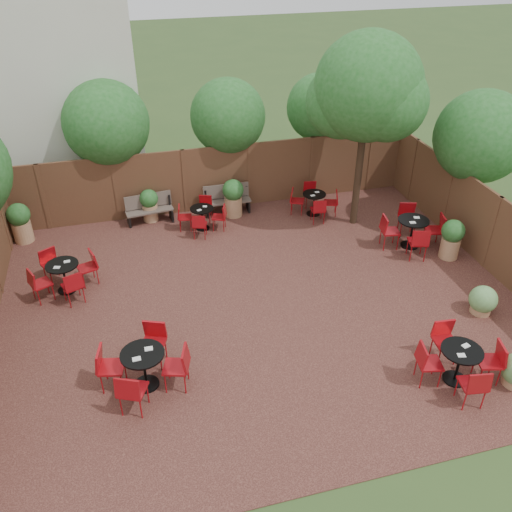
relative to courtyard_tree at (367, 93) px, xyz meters
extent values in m
plane|color=#354F23|center=(-3.65, -3.01, -3.83)|extent=(80.00, 80.00, 0.00)
cube|color=#3A1A17|center=(-3.65, -3.01, -3.82)|extent=(12.00, 10.00, 0.02)
cube|color=#4C2B1C|center=(-3.65, 1.99, -2.83)|extent=(12.00, 0.08, 2.00)
cube|color=#4C2B1C|center=(2.35, -3.01, -2.83)|extent=(0.08, 10.00, 2.00)
cube|color=beige|center=(-8.15, 4.99, 0.17)|extent=(5.00, 4.00, 8.00)
sphere|color=#1E581C|center=(-6.65, 2.69, -1.10)|extent=(2.44, 2.44, 2.44)
sphere|color=#1E581C|center=(-3.15, 2.59, -1.16)|extent=(2.24, 2.24, 2.24)
sphere|color=#1E581C|center=(-0.15, 2.79, -1.20)|extent=(2.11, 2.11, 2.11)
sphere|color=#1E581C|center=(2.95, -1.01, -1.09)|extent=(2.48, 2.48, 2.48)
cylinder|color=black|center=(0.01, 0.01, -1.72)|extent=(0.21, 0.21, 4.18)
sphere|color=#1E581C|center=(0.01, 0.01, 0.16)|extent=(2.82, 2.82, 2.82)
sphere|color=#1E581C|center=(-0.49, 0.41, -0.30)|extent=(1.97, 1.97, 1.97)
sphere|color=#1E581C|center=(0.41, -0.39, -0.13)|extent=(2.06, 2.06, 2.06)
cube|color=brown|center=(-5.79, 1.54, -3.42)|extent=(1.41, 0.57, 0.05)
cube|color=brown|center=(-5.79, 1.73, -3.17)|extent=(1.37, 0.26, 0.41)
cube|color=black|center=(-6.41, 1.54, -3.63)|extent=(0.10, 0.41, 0.36)
cube|color=black|center=(-5.17, 1.54, -3.63)|extent=(0.10, 0.41, 0.36)
cube|color=brown|center=(-3.45, 1.54, -3.41)|extent=(1.40, 0.44, 0.05)
cube|color=brown|center=(-3.45, 1.73, -3.16)|extent=(1.40, 0.13, 0.42)
cube|color=black|center=(-4.08, 1.54, -3.62)|extent=(0.06, 0.42, 0.37)
cube|color=black|center=(-2.82, 1.54, -3.62)|extent=(0.06, 0.42, 0.37)
cylinder|color=black|center=(-0.96, 0.79, -3.80)|extent=(0.40, 0.40, 0.03)
cylinder|color=black|center=(-0.96, 0.79, -3.47)|extent=(0.05, 0.05, 0.64)
cylinder|color=black|center=(-0.96, 0.79, -3.14)|extent=(0.70, 0.70, 0.03)
cube|color=white|center=(-0.85, 0.87, -3.12)|extent=(0.15, 0.12, 0.01)
cube|color=white|center=(-1.05, 0.68, -3.12)|extent=(0.15, 0.12, 0.01)
cylinder|color=black|center=(-6.51, -4.96, -3.79)|extent=(0.49, 0.49, 0.03)
cylinder|color=black|center=(-6.51, -4.96, -3.40)|extent=(0.06, 0.06, 0.77)
cylinder|color=black|center=(-6.51, -4.96, -3.00)|extent=(0.84, 0.84, 0.03)
cube|color=white|center=(-6.38, -4.88, -2.98)|extent=(0.18, 0.16, 0.02)
cube|color=white|center=(-6.62, -5.10, -2.98)|extent=(0.18, 0.16, 0.02)
cylinder|color=black|center=(0.96, -1.63, -3.79)|extent=(0.48, 0.48, 0.03)
cylinder|color=black|center=(0.96, -1.63, -3.41)|extent=(0.05, 0.05, 0.77)
cylinder|color=black|center=(0.96, -1.63, -3.01)|extent=(0.83, 0.83, 0.03)
cube|color=white|center=(1.10, -1.54, -2.99)|extent=(0.17, 0.13, 0.02)
cube|color=white|center=(0.85, -1.76, -2.99)|extent=(0.17, 0.13, 0.02)
cylinder|color=black|center=(-4.36, 0.79, -3.80)|extent=(0.39, 0.39, 0.03)
cylinder|color=black|center=(-4.36, 0.79, -3.48)|extent=(0.04, 0.04, 0.62)
cylinder|color=black|center=(-4.36, 0.79, -3.16)|extent=(0.67, 0.67, 0.03)
cube|color=white|center=(-4.26, 0.86, -3.14)|extent=(0.14, 0.11, 0.01)
cube|color=white|center=(-4.45, 0.69, -3.14)|extent=(0.14, 0.11, 0.01)
cylinder|color=black|center=(-8.09, -1.33, -3.79)|extent=(0.45, 0.45, 0.03)
cylinder|color=black|center=(-8.09, -1.33, -3.43)|extent=(0.05, 0.05, 0.71)
cylinder|color=black|center=(-8.09, -1.33, -3.07)|extent=(0.77, 0.77, 0.03)
cube|color=white|center=(-7.97, -1.25, -3.05)|extent=(0.17, 0.15, 0.02)
cube|color=white|center=(-8.19, -1.45, -3.05)|extent=(0.17, 0.15, 0.02)
cylinder|color=black|center=(-0.64, -6.40, -3.79)|extent=(0.46, 0.46, 0.03)
cylinder|color=black|center=(-0.64, -6.40, -3.42)|extent=(0.05, 0.05, 0.73)
cylinder|color=black|center=(-0.64, -6.40, -3.04)|extent=(0.80, 0.80, 0.03)
cube|color=white|center=(-0.51, -6.31, -3.02)|extent=(0.16, 0.12, 0.02)
cube|color=white|center=(-0.74, -6.52, -3.02)|extent=(0.16, 0.12, 0.02)
cylinder|color=#AB7B55|center=(-5.76, 1.69, -3.55)|extent=(0.45, 0.45, 0.51)
sphere|color=#1E581C|center=(-5.76, 1.69, -3.10)|extent=(0.54, 0.54, 0.54)
cylinder|color=#AB7B55|center=(-3.31, 1.36, -3.51)|extent=(0.52, 0.52, 0.60)
sphere|color=#1E581C|center=(-3.31, 1.36, -2.97)|extent=(0.63, 0.63, 0.63)
cylinder|color=#AB7B55|center=(-9.30, 1.40, -3.51)|extent=(0.52, 0.52, 0.60)
sphere|color=#1E581C|center=(-9.30, 1.40, -2.98)|extent=(0.62, 0.62, 0.62)
cylinder|color=#AB7B55|center=(1.68, -2.39, -3.52)|extent=(0.50, 0.50, 0.57)
sphere|color=#1E581C|center=(1.68, -2.39, -3.02)|extent=(0.60, 0.60, 0.60)
cylinder|color=#AB7B55|center=(1.11, -4.67, -3.71)|extent=(0.46, 0.46, 0.21)
sphere|color=#5B914B|center=(1.11, -4.67, -3.44)|extent=(0.63, 0.63, 0.63)
camera|label=1|loc=(-6.38, -12.70, 3.99)|focal=37.72mm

